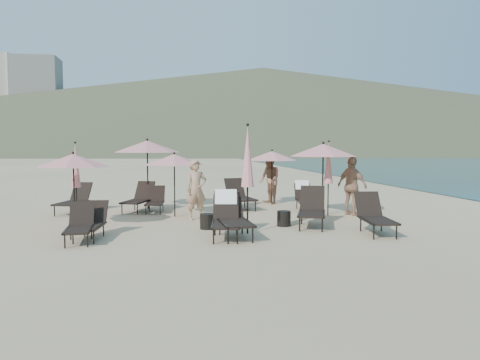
{
  "coord_description": "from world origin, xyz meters",
  "views": [
    {
      "loc": [
        -2.24,
        -11.85,
        2.21
      ],
      "look_at": [
        0.05,
        3.5,
        1.1
      ],
      "focal_mm": 35.0,
      "sensor_mm": 36.0,
      "label": 1
    }
  ],
  "objects": [
    {
      "name": "lounger_1",
      "position": [
        -4.14,
        -0.27,
        0.4
      ],
      "size": [
        0.7,
        1.53,
        0.85
      ],
      "rotation": [
        0.0,
        0.0,
        -0.1
      ],
      "color": "black",
      "rests_on": "ground"
    },
    {
      "name": "lounger_2",
      "position": [
        -0.91,
        -0.55,
        0.53
      ],
      "size": [
        0.86,
        1.84,
        1.11
      ],
      "rotation": [
        0.0,
        0.0,
        -0.13
      ],
      "color": "black",
      "rests_on": "ground"
    },
    {
      "name": "lounger_7",
      "position": [
        -3.32,
        4.42,
        0.46
      ],
      "size": [
        1.16,
        1.83,
        0.98
      ],
      "rotation": [
        0.0,
        0.0,
        -0.32
      ],
      "color": "black",
      "rests_on": "ground"
    },
    {
      "name": "lounger_8",
      "position": [
        -2.76,
        4.18,
        0.4
      ],
      "size": [
        0.67,
        1.51,
        0.85
      ],
      "rotation": [
        0.0,
        0.0,
        -0.08
      ],
      "color": "black",
      "rests_on": "ground"
    },
    {
      "name": "umbrella_closed_2",
      "position": [
        -4.99,
        2.44,
        1.64
      ],
      "size": [
        0.28,
        0.28,
        2.36
      ],
      "color": "black",
      "rests_on": "ground"
    },
    {
      "name": "side_table_1",
      "position": [
        0.87,
        0.71,
        0.21
      ],
      "size": [
        0.38,
        0.38,
        0.42
      ],
      "primitive_type": "cylinder",
      "color": "black",
      "rests_on": "ground"
    },
    {
      "name": "hotel_skyline",
      "position": [
        -93.62,
        271.21,
        24.18
      ],
      "size": [
        109.0,
        82.0,
        55.0
      ],
      "color": "beige",
      "rests_on": "ground"
    },
    {
      "name": "lounger_10",
      "position": [
        2.43,
        4.06,
        0.47
      ],
      "size": [
        0.79,
        1.65,
        0.99
      ],
      "rotation": [
        0.0,
        0.0,
        -0.14
      ],
      "color": "black",
      "rests_on": "ground"
    },
    {
      "name": "lounger_6",
      "position": [
        -5.43,
        4.28,
        0.46
      ],
      "size": [
        1.08,
        1.81,
        0.98
      ],
      "rotation": [
        0.0,
        0.0,
        -0.27
      ],
      "color": "black",
      "rests_on": "ground"
    },
    {
      "name": "umbrella_closed_0",
      "position": [
        -0.31,
        -0.24,
        1.95
      ],
      "size": [
        0.33,
        0.33,
        2.8
      ],
      "color": "black",
      "rests_on": "ground"
    },
    {
      "name": "lounger_3",
      "position": [
        -0.73,
        -0.57,
        0.49
      ],
      "size": [
        0.81,
        1.87,
        1.06
      ],
      "rotation": [
        0.0,
        0.0,
        0.06
      ],
      "color": "black",
      "rests_on": "ground"
    },
    {
      "name": "umbrella_open_2",
      "position": [
        2.59,
        2.52,
        2.1
      ],
      "size": [
        2.21,
        2.21,
        2.37
      ],
      "color": "black",
      "rests_on": "ground"
    },
    {
      "name": "umbrella_open_4",
      "position": [
        1.59,
        5.57,
        1.86
      ],
      "size": [
        1.96,
        1.96,
        2.11
      ],
      "color": "black",
      "rests_on": "ground"
    },
    {
      "name": "lounger_5",
      "position": [
        2.9,
        -0.66,
        0.47
      ],
      "size": [
        0.86,
        1.81,
        1.0
      ],
      "rotation": [
        0.0,
        0.0,
        -0.12
      ],
      "color": "black",
      "rests_on": "ground"
    },
    {
      "name": "volcanic_headland",
      "position": [
        71.37,
        302.62,
        26.49
      ],
      "size": [
        690.0,
        690.0,
        55.0
      ],
      "color": "brown",
      "rests_on": "ground"
    },
    {
      "name": "lounger_4",
      "position": [
        1.64,
        0.6,
        0.5
      ],
      "size": [
        1.26,
        1.98,
        1.07
      ],
      "rotation": [
        0.0,
        0.0,
        -0.32
      ],
      "color": "black",
      "rests_on": "ground"
    },
    {
      "name": "beachgoer_a",
      "position": [
        -1.48,
        2.25,
        0.91
      ],
      "size": [
        0.76,
        0.61,
        1.82
      ],
      "primitive_type": "imported",
      "rotation": [
        0.0,
        0.0,
        0.29
      ],
      "color": "tan",
      "rests_on": "ground"
    },
    {
      "name": "umbrella_closed_1",
      "position": [
        2.75,
        2.46,
        1.68
      ],
      "size": [
        0.28,
        0.28,
        2.41
      ],
      "color": "black",
      "rests_on": "ground"
    },
    {
      "name": "umbrella_open_1",
      "position": [
        -2.12,
        2.95,
        1.8
      ],
      "size": [
        1.9,
        1.9,
        2.04
      ],
      "color": "black",
      "rests_on": "ground"
    },
    {
      "name": "lounger_9",
      "position": [
        0.18,
        4.5,
        0.49
      ],
      "size": [
        0.99,
        1.91,
        1.05
      ],
      "rotation": [
        0.0,
        0.0,
        0.17
      ],
      "color": "black",
      "rests_on": "ground"
    },
    {
      "name": "beachgoer_c",
      "position": [
        3.54,
        2.42,
        0.95
      ],
      "size": [
        0.96,
        1.19,
        1.89
      ],
      "primitive_type": "imported",
      "rotation": [
        0.0,
        0.0,
        2.09
      ],
      "color": "tan",
      "rests_on": "ground"
    },
    {
      "name": "beachgoer_b",
      "position": [
        1.54,
        5.77,
        0.95
      ],
      "size": [
        0.92,
        1.07,
        1.9
      ],
      "primitive_type": "imported",
      "rotation": [
        0.0,
        0.0,
        -1.32
      ],
      "color": "#A57355",
      "rests_on": "ground"
    },
    {
      "name": "umbrella_open_0",
      "position": [
        -4.83,
        1.28,
        1.84
      ],
      "size": [
        1.93,
        1.93,
        2.08
      ],
      "color": "black",
      "rests_on": "ground"
    },
    {
      "name": "lounger_0",
      "position": [
        -4.34,
        -0.64,
        0.41
      ],
      "size": [
        0.68,
        1.55,
        0.87
      ],
      "rotation": [
        0.0,
        0.0,
        0.07
      ],
      "color": "black",
      "rests_on": "ground"
    },
    {
      "name": "ground",
      "position": [
        0.0,
        0.0,
        0.0
      ],
      "size": [
        800.0,
        800.0,
        0.0
      ],
      "primitive_type": "plane",
      "color": "#D6BA8C",
      "rests_on": "ground"
    },
    {
      "name": "umbrella_open_3",
      "position": [
        -3.04,
        5.04,
        2.21
      ],
      "size": [
        2.33,
        2.33,
        2.5
      ],
      "color": "black",
      "rests_on": "ground"
    },
    {
      "name": "side_table_0",
      "position": [
        -1.26,
        0.6,
        0.21
      ],
      "size": [
        0.42,
        0.42,
        0.41
      ],
      "primitive_type": "cylinder",
      "color": "black",
      "rests_on": "ground"
    }
  ]
}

